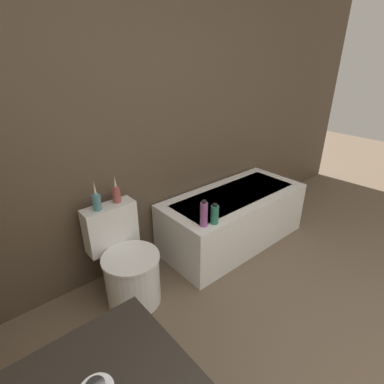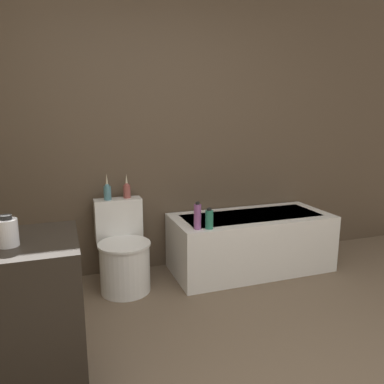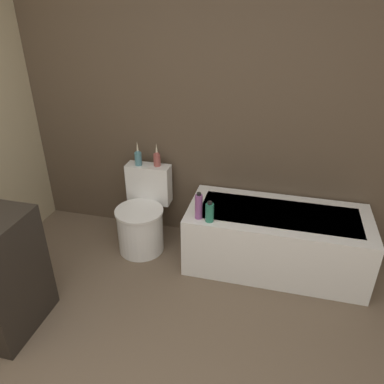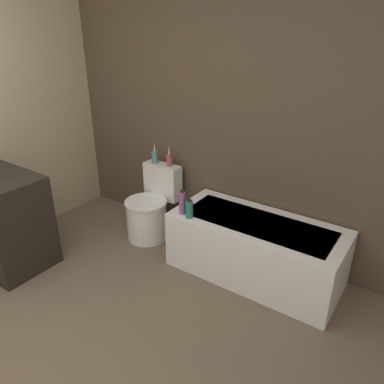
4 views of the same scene
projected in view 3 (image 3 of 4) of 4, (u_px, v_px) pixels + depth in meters
The scene contains 7 objects.
wall_back_tiled at pixel (191, 98), 3.12m from camera, with size 6.40×0.06×2.60m.
bathtub at pixel (276, 239), 3.12m from camera, with size 1.46×0.65×0.52m.
toilet at pixel (143, 218), 3.36m from camera, with size 0.42×0.56×0.72m.
vase_gold at pixel (138, 157), 3.31m from camera, with size 0.06×0.06×0.22m.
vase_silver at pixel (157, 158), 3.29m from camera, with size 0.06×0.06×0.21m.
shampoo_bottle_tall at pixel (199, 206), 2.88m from camera, with size 0.06×0.06×0.22m.
shampoo_bottle_short at pixel (210, 212), 2.85m from camera, with size 0.06×0.06×0.17m.
Camera 3 is at (0.77, -0.66, 2.09)m, focal length 35.00 mm.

